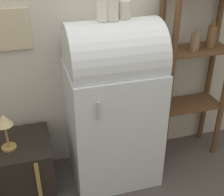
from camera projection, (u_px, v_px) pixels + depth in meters
The scene contains 9 objects.
ground_plane at pixel (122, 192), 2.59m from camera, with size 12.00×12.00×0.00m, color #4C4742.
wall_back at pixel (101, 12), 2.41m from camera, with size 7.00×0.09×2.70m.
refrigerator at pixel (113, 103), 2.47m from camera, with size 0.70×0.60×1.37m.
suitcase_trunk at pixel (17, 167), 2.51m from camera, with size 0.57×0.50×0.47m.
shelf_unit at pixel (194, 65), 2.64m from camera, with size 0.58×0.31×1.57m.
vase_left at pixel (102, 3), 2.06m from camera, with size 0.07×0.07×0.26m.
vase_center at pixel (112, 4), 2.08m from camera, with size 0.09×0.09×0.23m.
vase_right at pixel (124, 6), 2.13m from camera, with size 0.09×0.09×0.19m.
desk_lamp at pixel (4, 124), 2.24m from camera, with size 0.13×0.13×0.30m.
Camera 1 is at (-0.60, -1.78, 1.95)m, focal length 50.00 mm.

